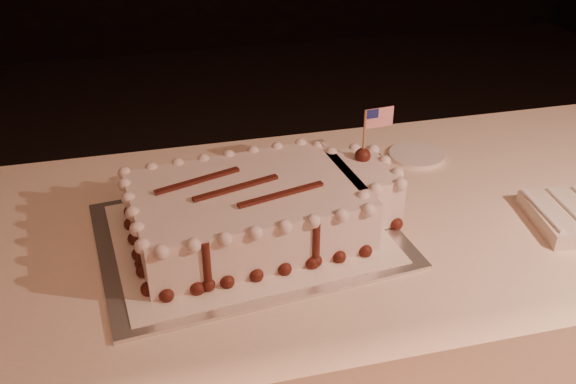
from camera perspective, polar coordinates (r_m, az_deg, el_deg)
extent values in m
cube|color=#FFDEC5|center=(1.54, 0.43, -14.49)|extent=(2.40, 0.80, 0.75)
cube|color=silver|center=(1.26, -3.53, -3.83)|extent=(0.61, 0.49, 0.01)
cube|color=white|center=(1.26, -3.54, -3.64)|extent=(0.55, 0.44, 0.00)
cube|color=silver|center=(1.23, -3.62, -1.65)|extent=(0.46, 0.33, 0.10)
cube|color=silver|center=(1.31, 6.68, 0.32)|extent=(0.12, 0.17, 0.10)
sphere|color=#501B14|center=(1.11, -10.75, -9.00)|extent=(0.03, 0.03, 0.03)
sphere|color=#501B14|center=(1.12, -8.07, -8.47)|extent=(0.03, 0.03, 0.03)
sphere|color=#501B14|center=(1.13, -5.43, -7.94)|extent=(0.03, 0.03, 0.03)
sphere|color=#501B14|center=(1.14, -2.84, -7.39)|extent=(0.03, 0.03, 0.03)
sphere|color=#501B14|center=(1.15, -0.30, -6.84)|extent=(0.03, 0.03, 0.03)
sphere|color=#501B14|center=(1.17, 2.16, -6.29)|extent=(0.03, 0.03, 0.03)
sphere|color=#501B14|center=(1.18, 4.56, -5.75)|extent=(0.03, 0.03, 0.03)
sphere|color=#501B14|center=(1.20, 6.87, -5.21)|extent=(0.03, 0.03, 0.03)
sphere|color=#501B14|center=(1.24, 6.44, -4.02)|extent=(0.03, 0.03, 0.03)
sphere|color=#501B14|center=(1.27, 7.50, -3.26)|extent=(0.03, 0.03, 0.03)
sphere|color=#501B14|center=(1.29, 9.61, -2.79)|extent=(0.03, 0.03, 0.03)
sphere|color=#501B14|center=(1.32, 9.36, -1.80)|extent=(0.03, 0.03, 0.03)
sphere|color=#501B14|center=(1.36, 8.32, -0.66)|extent=(0.03, 0.03, 0.03)
sphere|color=#501B14|center=(1.40, 7.34, 0.40)|extent=(0.03, 0.03, 0.03)
sphere|color=#501B14|center=(1.40, 5.73, 0.52)|extent=(0.03, 0.03, 0.03)
sphere|color=#501B14|center=(1.38, 3.74, 0.14)|extent=(0.03, 0.03, 0.03)
sphere|color=#501B14|center=(1.41, 2.59, 0.80)|extent=(0.03, 0.03, 0.03)
sphere|color=#501B14|center=(1.41, 1.10, 1.02)|extent=(0.03, 0.03, 0.03)
sphere|color=#501B14|center=(1.40, -0.93, 0.65)|extent=(0.03, 0.03, 0.03)
sphere|color=#501B14|center=(1.39, -3.00, 0.27)|extent=(0.03, 0.03, 0.03)
sphere|color=#501B14|center=(1.37, -5.11, -0.11)|extent=(0.03, 0.03, 0.03)
sphere|color=#501B14|center=(1.36, -7.26, -0.50)|extent=(0.03, 0.03, 0.03)
sphere|color=#501B14|center=(1.36, -9.43, -0.90)|extent=(0.03, 0.03, 0.03)
sphere|color=#501B14|center=(1.35, -11.63, -1.30)|extent=(0.03, 0.03, 0.03)
sphere|color=#501B14|center=(1.35, -13.84, -1.70)|extent=(0.03, 0.03, 0.03)
sphere|color=#501B14|center=(1.31, -13.82, -2.79)|extent=(0.03, 0.03, 0.03)
sphere|color=#501B14|center=(1.26, -13.49, -4.06)|extent=(0.03, 0.03, 0.03)
sphere|color=#501B14|center=(1.22, -13.13, -5.41)|extent=(0.03, 0.03, 0.03)
sphere|color=#501B14|center=(1.18, -12.75, -6.87)|extent=(0.03, 0.03, 0.03)
sphere|color=#501B14|center=(1.13, -12.33, -8.43)|extent=(0.03, 0.03, 0.03)
sphere|color=silver|center=(1.06, -11.22, -5.26)|extent=(0.03, 0.03, 0.03)
sphere|color=silver|center=(1.07, -8.42, -4.73)|extent=(0.03, 0.03, 0.03)
sphere|color=silver|center=(1.07, -5.66, -4.20)|extent=(0.03, 0.03, 0.03)
sphere|color=silver|center=(1.09, -2.96, -3.66)|extent=(0.03, 0.03, 0.03)
sphere|color=silver|center=(1.10, -0.32, -3.13)|extent=(0.03, 0.03, 0.03)
sphere|color=silver|center=(1.11, 2.25, -2.61)|extent=(0.03, 0.03, 0.03)
sphere|color=silver|center=(1.13, 4.74, -2.10)|extent=(0.03, 0.03, 0.03)
sphere|color=silver|center=(1.15, 7.15, -1.60)|extent=(0.03, 0.03, 0.03)
sphere|color=silver|center=(1.19, 6.69, -0.47)|extent=(0.03, 0.03, 0.03)
sphere|color=silver|center=(1.22, 7.78, 0.25)|extent=(0.03, 0.03, 0.03)
sphere|color=silver|center=(1.24, 9.97, 0.67)|extent=(0.03, 0.03, 0.03)
sphere|color=silver|center=(1.28, 9.70, 1.61)|extent=(0.03, 0.03, 0.03)
sphere|color=silver|center=(1.32, 8.61, 2.67)|extent=(0.03, 0.03, 0.03)
sphere|color=silver|center=(1.36, 7.59, 3.68)|extent=(0.03, 0.03, 0.03)
sphere|color=silver|center=(1.36, 5.93, 3.80)|extent=(0.03, 0.03, 0.03)
sphere|color=silver|center=(1.34, 3.87, 3.45)|extent=(0.03, 0.03, 0.03)
sphere|color=silver|center=(1.36, 2.68, 4.07)|extent=(0.03, 0.03, 0.03)
sphere|color=silver|center=(1.37, 1.14, 4.28)|extent=(0.03, 0.03, 0.03)
sphere|color=silver|center=(1.36, -0.96, 3.93)|extent=(0.03, 0.03, 0.03)
sphere|color=silver|center=(1.34, -3.11, 3.58)|extent=(0.03, 0.03, 0.03)
sphere|color=silver|center=(1.33, -5.29, 3.21)|extent=(0.03, 0.03, 0.03)
sphere|color=silver|center=(1.32, -7.51, 2.83)|extent=(0.03, 0.03, 0.03)
sphere|color=silver|center=(1.31, -9.77, 2.44)|extent=(0.03, 0.03, 0.03)
sphere|color=silver|center=(1.30, -12.04, 2.05)|extent=(0.03, 0.03, 0.03)
sphere|color=silver|center=(1.30, -14.33, 1.64)|extent=(0.03, 0.03, 0.03)
sphere|color=silver|center=(1.26, -14.33, 0.62)|extent=(0.03, 0.03, 0.03)
sphere|color=silver|center=(1.21, -14.00, -0.57)|extent=(0.03, 0.03, 0.03)
sphere|color=silver|center=(1.17, -13.65, -1.85)|extent=(0.03, 0.03, 0.03)
sphere|color=silver|center=(1.12, -13.27, -3.23)|extent=(0.03, 0.03, 0.03)
sphere|color=silver|center=(1.08, -12.86, -4.73)|extent=(0.03, 0.03, 0.03)
cylinder|color=#501B14|center=(1.10, -7.22, -6.53)|extent=(0.01, 0.01, 0.09)
sphere|color=#501B14|center=(1.12, -7.08, -8.18)|extent=(0.02, 0.02, 0.02)
cylinder|color=#501B14|center=(1.14, 2.51, -4.51)|extent=(0.01, 0.01, 0.09)
sphere|color=#501B14|center=(1.17, 2.47, -6.14)|extent=(0.02, 0.02, 0.02)
cylinder|color=#501B14|center=(1.24, 7.36, -1.67)|extent=(0.01, 0.01, 0.09)
sphere|color=#501B14|center=(1.26, 7.23, -3.23)|extent=(0.02, 0.02, 0.02)
cylinder|color=#501B14|center=(1.36, 7.82, 1.56)|extent=(0.01, 0.01, 0.09)
sphere|color=#501B14|center=(1.38, 7.70, 0.09)|extent=(0.02, 0.02, 0.02)
cylinder|color=#501B14|center=(1.40, 2.32, 2.70)|extent=(0.01, 0.01, 0.09)
sphere|color=#501B14|center=(1.42, 2.29, 1.26)|extent=(0.02, 0.02, 0.02)
cylinder|color=#501B14|center=(1.35, -5.47, 1.40)|extent=(0.01, 0.01, 0.09)
sphere|color=#501B14|center=(1.37, -5.39, -0.08)|extent=(0.02, 0.02, 0.02)
cylinder|color=#501B14|center=(1.32, -13.79, -0.08)|extent=(0.01, 0.01, 0.09)
sphere|color=#501B14|center=(1.34, -13.58, -1.57)|extent=(0.02, 0.02, 0.02)
cylinder|color=#501B14|center=(1.17, -13.14, -4.63)|extent=(0.01, 0.01, 0.09)
sphere|color=#501B14|center=(1.19, -12.91, -6.22)|extent=(0.02, 0.02, 0.02)
cube|color=#501B14|center=(1.23, -8.02, 1.02)|extent=(0.17, 0.07, 0.01)
cube|color=#501B14|center=(1.20, -4.63, 0.38)|extent=(0.17, 0.06, 0.01)
cube|color=#501B14|center=(1.17, -0.60, -0.20)|extent=(0.17, 0.05, 0.01)
sphere|color=#501B14|center=(1.31, 6.66, 3.22)|extent=(0.03, 0.03, 0.03)
cylinder|color=#AD734A|center=(1.29, 6.76, 4.75)|extent=(0.00, 0.00, 0.12)
cube|color=red|center=(1.29, 8.14, 6.57)|extent=(0.06, 0.01, 0.04)
cube|color=navy|center=(1.28, 7.51, 6.93)|extent=(0.03, 0.01, 0.02)
cube|color=white|center=(1.37, 21.68, -1.50)|extent=(0.02, 0.16, 0.01)
cube|color=white|center=(1.40, 23.70, -1.34)|extent=(0.02, 0.16, 0.01)
cylinder|color=white|center=(1.58, 11.36, 3.23)|extent=(0.13, 0.13, 0.01)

